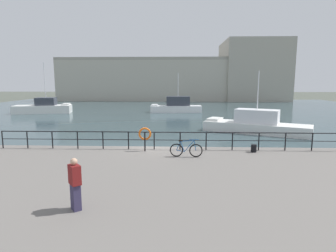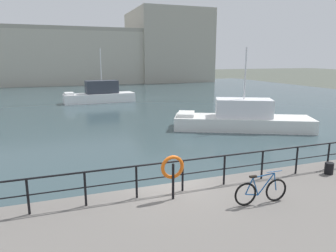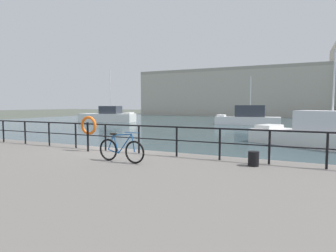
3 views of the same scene
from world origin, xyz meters
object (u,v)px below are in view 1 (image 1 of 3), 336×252
Objects in this scene: moored_white_yacht at (176,106)px; mooring_bollard at (254,148)px; standing_person at (75,184)px; moored_blue_motorboat at (255,124)px; harbor_building at (197,78)px; life_ring_stand at (145,135)px; parked_bicycle at (186,150)px; moored_red_daysailer at (44,107)px.

mooring_bollard is at bearing 96.00° from moored_white_yacht.
moored_blue_motorboat is at bearing -159.57° from standing_person.
harbor_building is 41.30× the size of life_ring_stand.
harbor_building is 34.14× the size of standing_person.
moored_white_yacht is 28.53m from mooring_bollard.
harbor_building is 32.59× the size of parked_bicycle.
life_ring_stand is at bearing -66.20° from moored_red_daysailer.
life_ring_stand is at bearing 179.50° from mooring_bollard.
moored_red_daysailer is at bearing 125.61° from life_ring_stand.
standing_person is at bearing -116.13° from parked_bicycle.
moored_white_yacht is 35.95m from standing_person.
parked_bicycle is (-6.85, -11.59, 0.34)m from moored_blue_motorboat.
harbor_building reaches higher than parked_bicycle.
mooring_bollard is at bearing -0.50° from life_ring_stand.
harbor_building reaches higher than life_ring_stand.
moored_blue_motorboat is 5.80× the size of standing_person.
moored_red_daysailer is at bearing 133.71° from mooring_bollard.
moored_blue_motorboat is 7.02× the size of life_ring_stand.
harbor_building is 60.55m from mooring_bollard.
moored_red_daysailer is at bearing 2.00° from moored_white_yacht.
harbor_building is at bearing 88.97° from parked_bicycle.
moored_white_yacht is 28.14m from life_ring_stand.
standing_person is (17.45, -33.88, 0.72)m from moored_red_daysailer.
parked_bicycle is 1.27× the size of life_ring_stand.
moored_blue_motorboat is 1.13× the size of moored_red_daysailer.
parked_bicycle is at bearing 85.60° from moored_blue_motorboat.
moored_blue_motorboat is 32.10m from moored_red_daysailer.
standing_person is at bearing -134.66° from mooring_bollard.
moored_blue_motorboat is 1.21× the size of moored_white_yacht.
mooring_bollard is (-2.91, -10.41, 0.17)m from moored_blue_motorboat.
moored_red_daysailer is 4.90× the size of parked_bicycle.
moored_red_daysailer is 6.21× the size of life_ring_stand.
moored_white_yacht is (-7.60, 17.73, 0.15)m from moored_blue_motorboat.
moored_white_yacht is at bearing -40.62° from moored_blue_motorboat.
moored_red_daysailer reaches higher than mooring_bollard.
mooring_bollard is at bearing -58.11° from moored_red_daysailer.
parked_bicycle is at bearing -94.23° from harbor_building.
moored_white_yacht reaches higher than mooring_bollard.
harbor_building reaches higher than mooring_bollard.
moored_red_daysailer is at bearing -102.19° from standing_person.
moored_blue_motorboat is at bearing 109.74° from moored_white_yacht.
mooring_bollard is 0.31× the size of life_ring_stand.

